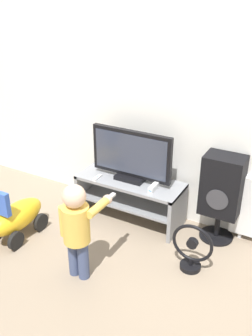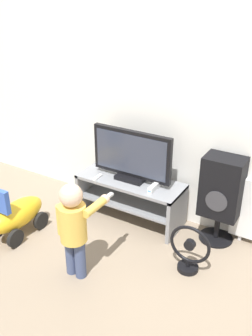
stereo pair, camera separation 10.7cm
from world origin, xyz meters
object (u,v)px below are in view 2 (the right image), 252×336
remote_primary (98,177)px  child (74,223)px  speaker_tower (222,189)px  floor_fan (189,251)px  game_console (154,187)px  ride_on_toy (17,215)px  television (132,156)px

remote_primary → child: child is taller
speaker_tower → floor_fan: (-0.06, -0.55, -0.34)m
game_console → speaker_tower: 0.62m
speaker_tower → floor_fan: size_ratio=1.94×
ride_on_toy → game_console: bearing=34.6°
floor_fan → ride_on_toy: ride_on_toy is taller
speaker_tower → ride_on_toy: 1.94m
game_console → child: 0.93m
remote_primary → ride_on_toy: bearing=-126.9°
game_console → television: bearing=166.2°
speaker_tower → child: bearing=-128.1°
remote_primary → floor_fan: size_ratio=0.30×
child → television: bearing=92.9°
remote_primary → speaker_tower: (1.18, 0.26, 0.08)m
speaker_tower → ride_on_toy: size_ratio=1.38×
television → remote_primary: size_ratio=6.39×
remote_primary → television: bearing=28.5°
child → floor_fan: size_ratio=1.94×
remote_primary → floor_fan: (1.12, -0.29, -0.26)m
speaker_tower → floor_fan: bearing=-96.1°
floor_fan → child: bearing=-146.2°
child → floor_fan: (0.78, 0.52, -0.30)m
television → game_console: size_ratio=4.24×
child → ride_on_toy: child is taller
game_console → ride_on_toy: 1.34m
speaker_tower → ride_on_toy: speaker_tower is taller
remote_primary → floor_fan: remote_primary is taller
television → floor_fan: television is taller
game_console → child: child is taller
ride_on_toy → floor_fan: bearing=12.8°
remote_primary → ride_on_toy: 0.86m
game_console → ride_on_toy: bearing=-145.4°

